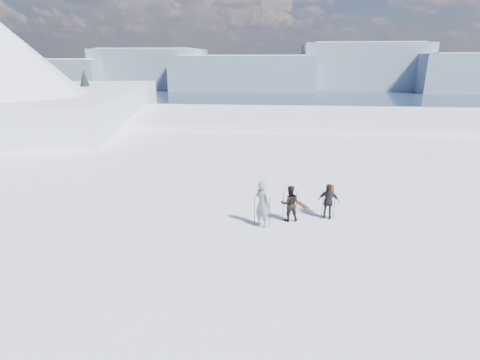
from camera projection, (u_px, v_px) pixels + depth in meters
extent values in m
plane|color=white|center=(277.00, 183.00, 74.43)|extent=(220.00, 208.01, 71.62)
cube|color=white|center=(280.00, 176.00, 42.62)|extent=(180.00, 16.00, 14.00)
plane|color=navy|center=(277.00, 106.00, 295.81)|extent=(820.00, 820.00, 0.00)
cube|color=slate|center=(49.00, 74.00, 457.95)|extent=(150.00, 80.00, 34.00)
cube|color=white|center=(47.00, 62.00, 453.58)|extent=(127.50, 70.00, 8.00)
cube|color=slate|center=(151.00, 68.00, 473.47)|extent=(130.00, 80.00, 46.00)
cube|color=white|center=(150.00, 52.00, 467.23)|extent=(110.50, 70.00, 8.00)
cube|color=slate|center=(244.00, 73.00, 435.38)|extent=(160.00, 80.00, 38.00)
cube|color=white|center=(244.00, 59.00, 430.38)|extent=(136.00, 70.00, 8.00)
cube|color=slate|center=(362.00, 66.00, 448.75)|extent=(140.00, 80.00, 52.00)
cube|color=white|center=(364.00, 46.00, 441.57)|extent=(119.00, 70.00, 8.00)
cube|color=white|center=(35.00, 162.00, 42.82)|extent=(29.19, 35.68, 16.00)
cone|color=white|center=(7.00, 73.00, 33.75)|extent=(18.00, 18.00, 9.00)
cone|color=white|center=(8.00, 104.00, 45.19)|extent=(16.00, 16.00, 8.00)
cube|color=#2D2B28|center=(118.00, 175.00, 51.09)|extent=(21.55, 17.87, 14.25)
cone|color=black|center=(76.00, 124.00, 49.36)|extent=(6.72, 6.72, 12.00)
cone|color=black|center=(131.00, 139.00, 45.07)|extent=(5.60, 5.60, 10.00)
cone|color=black|center=(84.00, 150.00, 41.81)|extent=(5.04, 5.04, 9.00)
cone|color=black|center=(90.00, 123.00, 47.04)|extent=(7.28, 7.28, 13.00)
cone|color=black|center=(71.00, 135.00, 44.61)|extent=(6.16, 6.16, 11.00)
cone|color=black|center=(132.00, 134.00, 48.00)|extent=(5.60, 5.60, 10.00)
cone|color=black|center=(107.00, 138.00, 43.20)|extent=(6.16, 6.16, 11.00)
imported|color=gray|center=(262.00, 204.00, 14.53)|extent=(0.82, 0.79, 1.89)
imported|color=black|center=(289.00, 203.00, 15.08)|extent=(0.84, 0.72, 1.51)
imported|color=black|center=(329.00, 202.00, 15.27)|extent=(0.94, 0.56, 1.50)
cube|color=#BD5411|center=(331.00, 177.00, 15.19)|extent=(0.35, 0.25, 0.47)
cylinder|color=black|center=(255.00, 211.00, 14.60)|extent=(0.02, 0.02, 1.28)
cylinder|color=black|center=(269.00, 212.00, 14.52)|extent=(0.02, 0.02, 1.27)
cylinder|color=black|center=(283.00, 206.00, 15.07)|extent=(0.02, 0.02, 1.31)
cylinder|color=black|center=(296.00, 206.00, 15.03)|extent=(0.02, 0.02, 1.35)
cylinder|color=black|center=(322.00, 205.00, 15.27)|extent=(0.02, 0.02, 1.22)
cylinder|color=black|center=(334.00, 207.00, 15.24)|extent=(0.02, 0.02, 1.13)
cube|color=black|center=(296.00, 202.00, 17.25)|extent=(0.84, 1.56, 0.03)
cube|color=black|center=(299.00, 202.00, 17.24)|extent=(0.88, 1.54, 0.03)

